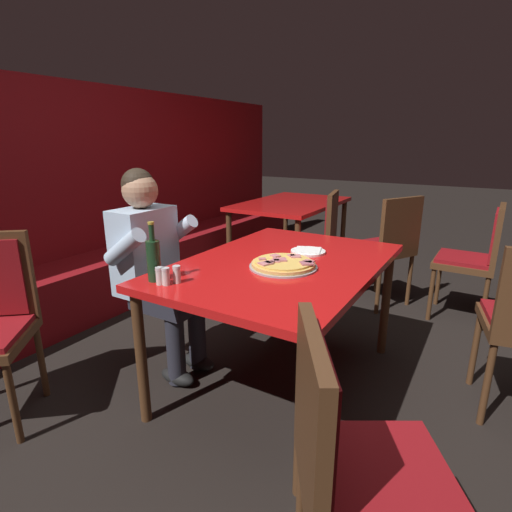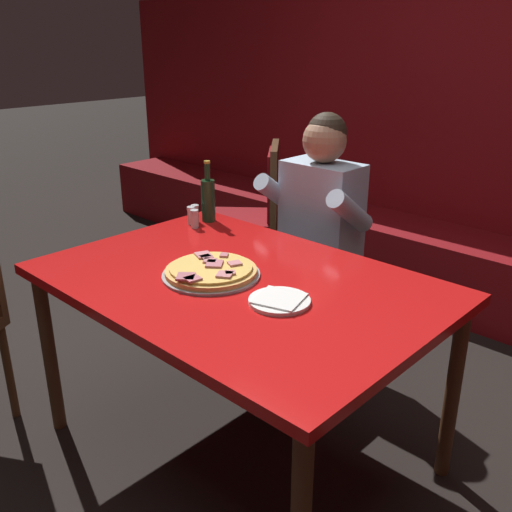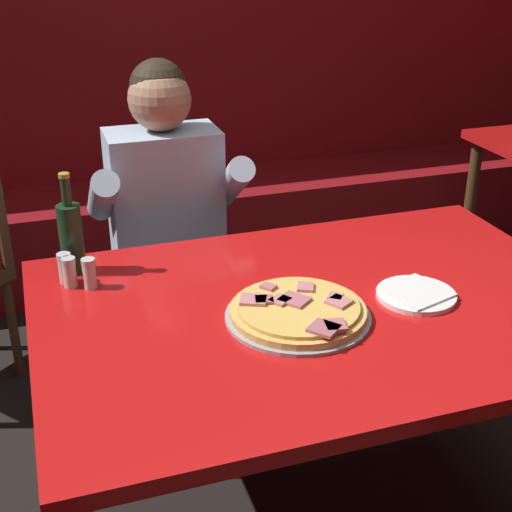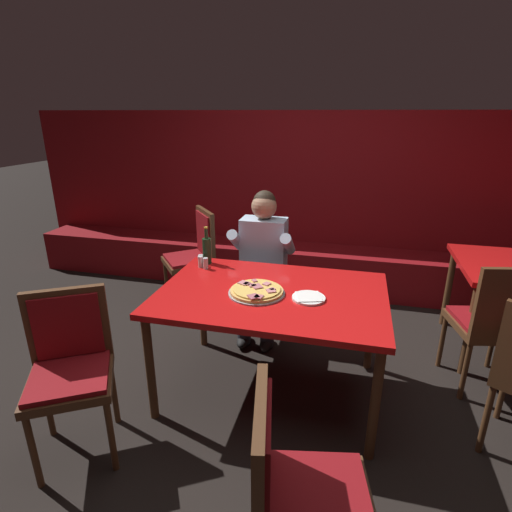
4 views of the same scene
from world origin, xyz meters
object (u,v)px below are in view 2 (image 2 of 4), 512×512
(beer_bottle, at_px, (208,199))
(shaker_oregano, at_px, (191,216))
(pizza, at_px, (211,271))
(shaker_red_pepper_flakes, at_px, (195,215))
(main_dining_table, at_px, (238,296))
(plate_white_paper, at_px, (279,301))
(dining_chair_near_right, at_px, (255,210))
(shaker_black_pepper, at_px, (195,220))
(diner_seated_blue_shirt, at_px, (310,233))

(beer_bottle, xyz_separation_m, shaker_oregano, (-0.02, -0.09, -0.07))
(pizza, bearing_deg, shaker_red_pepper_flakes, 144.26)
(beer_bottle, bearing_deg, shaker_oregano, -101.81)
(main_dining_table, bearing_deg, plate_white_paper, -11.32)
(plate_white_paper, distance_m, beer_bottle, 0.96)
(pizza, height_order, dining_chair_near_right, dining_chair_near_right)
(pizza, bearing_deg, main_dining_table, 30.78)
(shaker_red_pepper_flakes, distance_m, shaker_oregano, 0.03)
(shaker_black_pepper, height_order, diner_seated_blue_shirt, diner_seated_blue_shirt)
(beer_bottle, distance_m, dining_chair_near_right, 0.95)
(beer_bottle, relative_size, shaker_black_pepper, 3.40)
(main_dining_table, bearing_deg, pizza, -149.22)
(plate_white_paper, relative_size, shaker_black_pepper, 2.44)
(shaker_red_pepper_flakes, relative_size, dining_chair_near_right, 0.09)
(shaker_black_pepper, xyz_separation_m, shaker_oregano, (-0.05, 0.02, 0.00))
(dining_chair_near_right, bearing_deg, shaker_oregano, -64.63)
(dining_chair_near_right, bearing_deg, shaker_black_pepper, -62.63)
(plate_white_paper, bearing_deg, beer_bottle, 152.29)
(diner_seated_blue_shirt, bearing_deg, pizza, -78.94)
(pizza, distance_m, dining_chair_near_right, 1.57)
(diner_seated_blue_shirt, bearing_deg, dining_chair_near_right, 150.78)
(plate_white_paper, distance_m, shaker_red_pepper_flakes, 0.95)
(shaker_red_pepper_flakes, bearing_deg, shaker_oregano, -73.30)
(main_dining_table, xyz_separation_m, diner_seated_blue_shirt, (-0.24, 0.74, 0.01))
(shaker_red_pepper_flakes, bearing_deg, shaker_black_pepper, -42.44)
(pizza, height_order, diner_seated_blue_shirt, diner_seated_blue_shirt)
(plate_white_paper, distance_m, dining_chair_near_right, 1.79)
(shaker_red_pepper_flakes, relative_size, shaker_oregano, 1.00)
(pizza, bearing_deg, shaker_oregano, 146.07)
(diner_seated_blue_shirt, relative_size, dining_chair_near_right, 1.30)
(pizza, height_order, plate_white_paper, pizza)
(main_dining_table, height_order, diner_seated_blue_shirt, diner_seated_blue_shirt)
(main_dining_table, distance_m, shaker_oregano, 0.69)
(shaker_red_pepper_flakes, bearing_deg, pizza, -35.74)
(shaker_oregano, xyz_separation_m, dining_chair_near_right, (-0.42, 0.88, -0.24))
(pizza, relative_size, shaker_red_pepper_flakes, 4.27)
(shaker_red_pepper_flakes, relative_size, shaker_black_pepper, 1.00)
(dining_chair_near_right, bearing_deg, beer_bottle, -60.99)
(pizza, distance_m, diner_seated_blue_shirt, 0.81)
(main_dining_table, height_order, shaker_red_pepper_flakes, shaker_red_pepper_flakes)
(pizza, distance_m, shaker_oregano, 0.63)
(beer_bottle, relative_size, dining_chair_near_right, 0.30)
(main_dining_table, xyz_separation_m, pizza, (-0.09, -0.05, 0.09))
(main_dining_table, relative_size, pizza, 4.02)
(plate_white_paper, xyz_separation_m, diner_seated_blue_shirt, (-0.49, 0.79, -0.07))
(plate_white_paper, height_order, dining_chair_near_right, dining_chair_near_right)
(beer_bottle, bearing_deg, main_dining_table, -33.46)
(shaker_red_pepper_flakes, xyz_separation_m, shaker_oregano, (0.01, -0.03, 0.00))
(dining_chair_near_right, bearing_deg, pizza, -52.62)
(shaker_red_pepper_flakes, bearing_deg, beer_bottle, 64.82)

